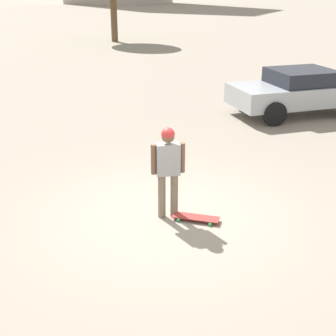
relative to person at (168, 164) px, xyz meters
name	(u,v)px	position (x,y,z in m)	size (l,w,h in m)	color
ground_plane	(168,216)	(0.00, 0.00, -0.99)	(220.00, 220.00, 0.00)	gray
person	(168,164)	(0.00, 0.00, 0.00)	(0.49, 0.40, 1.64)	#7A6B56
skateboard	(196,217)	(0.51, 0.07, -0.93)	(0.85, 0.41, 0.07)	#A5332D
car_parked_near	(298,91)	(0.42, 7.90, -0.25)	(4.16, 4.17, 1.39)	#ADB2B7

